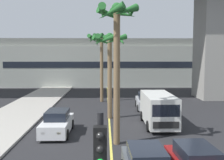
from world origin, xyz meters
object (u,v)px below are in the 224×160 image
Objects in this scene: car_queue_fourth at (146,101)px; palm_tree_mid_median at (101,44)px; car_queue_third at (57,123)px; palm_tree_far_median at (117,35)px; palm_tree_near_median at (109,50)px; delivery_van at (158,109)px.

palm_tree_mid_median is at bearing 136.24° from car_queue_fourth.
car_queue_fourth is 0.54× the size of palm_tree_mid_median.
palm_tree_far_median reaches higher than car_queue_third.
palm_tree_near_median is 6.58m from palm_tree_far_median.
palm_tree_mid_median is (-0.78, 8.08, 0.81)m from palm_tree_near_median.
palm_tree_far_median is at bearing -107.48° from car_queue_fourth.
palm_tree_far_median reaches higher than palm_tree_mid_median.
car_queue_third and car_queue_fourth have the same top height.
palm_tree_far_median is (1.10, -14.62, -0.08)m from palm_tree_mid_median.
delivery_van is at bearing -35.01° from palm_tree_near_median.
car_queue_fourth is at bearing 89.63° from delivery_van.
delivery_van is at bearing -67.71° from palm_tree_mid_median.
car_queue_third is 0.58× the size of palm_tree_near_median.
car_queue_fourth is at bearing 49.02° from car_queue_third.
palm_tree_mid_median is 14.66m from palm_tree_far_median.
palm_tree_mid_median reaches higher than palm_tree_near_median.
car_queue_third is at bearing -165.36° from delivery_van.
palm_tree_near_median is at bearing 144.99° from delivery_van.
delivery_van is at bearing 51.26° from palm_tree_far_median.
palm_tree_far_median reaches higher than delivery_van.
car_queue_fourth is (7.16, 8.24, 0.00)m from car_queue_third.
car_queue_third is 0.54× the size of palm_tree_mid_median.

